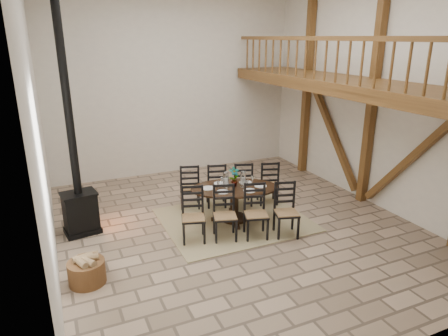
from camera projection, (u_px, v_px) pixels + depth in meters
name	position (u px, v px, depth m)	size (l,w,h in m)	color
ground	(236.00, 225.00, 8.41)	(8.00, 8.00, 0.00)	tan
room_shell	(291.00, 77.00, 7.93)	(7.02, 8.02, 5.01)	beige
rug	(234.00, 220.00, 8.65)	(3.00, 2.50, 0.02)	#9D8D65
dining_table	(234.00, 204.00, 8.53)	(2.78, 2.63, 1.19)	black
wood_stove	(77.00, 180.00, 7.76)	(0.74, 0.61, 5.00)	black
log_basket	(87.00, 271.00, 6.39)	(0.59, 0.59, 0.48)	brown
log_stack	(90.00, 264.00, 6.66)	(0.33, 0.34, 0.33)	#A2885A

